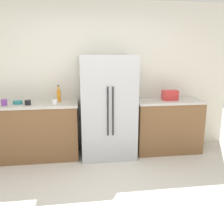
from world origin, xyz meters
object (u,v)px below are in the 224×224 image
cup_b (55,102)px  cup_c (28,103)px  bottle_a (59,95)px  cup_a (4,102)px  refrigerator (107,107)px  bowl_a (18,102)px  toaster (170,95)px

cup_b → cup_c: size_ratio=1.01×
bottle_a → cup_a: bearing=-166.9°
refrigerator → bowl_a: bearing=177.8°
cup_a → cup_c: cup_a is taller
refrigerator → bowl_a: refrigerator is taller
cup_b → cup_a: bearing=176.1°
toaster → cup_a: toaster is taller
cup_a → cup_b: bearing=-3.9°
toaster → cup_a: (-2.75, -0.09, -0.04)m
bottle_a → cup_c: bottle_a is taller
refrigerator → cup_b: (-0.86, -0.10, 0.12)m
toaster → cup_b: toaster is taller
refrigerator → bottle_a: bearing=169.7°
cup_a → cup_c: (0.36, -0.02, -0.01)m
cup_b → bowl_a: 0.62m
cup_b → bowl_a: cup_b is taller
cup_a → cup_c: size_ratio=1.01×
refrigerator → toaster: 1.13m
refrigerator → cup_c: 1.28m
cup_c → toaster: bearing=2.6°
cup_c → bottle_a: bearing=24.2°
cup_c → bowl_a: bearing=146.2°
bottle_a → cup_c: bearing=-155.8°
toaster → bowl_a: size_ratio=1.77×
cup_a → bowl_a: (0.18, 0.10, -0.02)m
cup_a → bowl_a: 0.21m
refrigerator → cup_c: (-1.28, -0.06, 0.12)m
bowl_a → cup_c: bearing=-33.8°
refrigerator → cup_a: bearing=-178.4°
toaster → bottle_a: 1.92m
toaster → bottle_a: size_ratio=0.93×
cup_b → cup_c: bearing=175.2°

